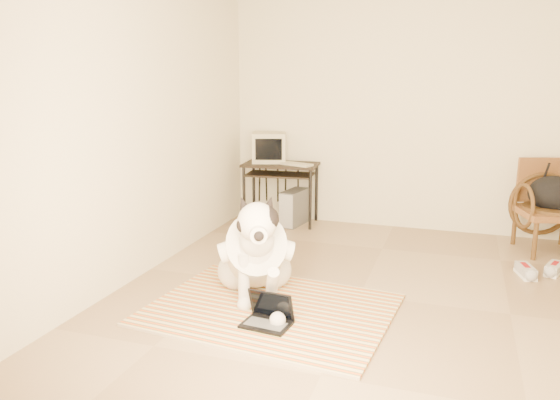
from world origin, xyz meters
The scene contains 15 objects.
floor centered at (0.00, 0.00, 0.00)m, with size 4.50×4.50×0.00m, color #9A7E5E.
wall_back centered at (0.00, 2.25, 1.35)m, with size 4.50×4.50×0.00m, color beige.
wall_front centered at (0.00, -2.25, 1.35)m, with size 4.50×4.50×0.00m, color beige.
wall_left centered at (-2.00, 0.00, 1.35)m, with size 4.50×4.50×0.00m, color beige.
rug centered at (-0.61, -0.53, 0.01)m, with size 1.95×1.56×0.02m.
dog centered at (-0.81, -0.32, 0.38)m, with size 0.80×1.14×0.96m.
laptop centered at (-0.53, -0.79, 0.08)m, with size 0.37×0.28×0.24m.
computer_desk centered at (-1.35, 1.96, 0.64)m, with size 0.94×0.57×0.75m.
crt_monitor centered at (-1.53, 2.04, 0.93)m, with size 0.50×0.49×0.36m.
desk_keyboard centered at (-1.13, 1.89, 0.76)m, with size 0.40×0.15×0.03m, color #B8AF90.
pc_tower centered at (-1.17, 1.94, 0.22)m, with size 0.27×0.49×0.43m.
rattan_chair centered at (1.63, 1.82, 0.48)m, with size 0.77×0.76×0.95m.
backpack centered at (1.67, 1.76, 0.61)m, with size 0.52×0.41×0.36m.
sneaker_left centered at (1.36, 0.93, 0.05)m, with size 0.18×0.31×0.10m.
sneaker_right centered at (1.62, 1.08, 0.04)m, with size 0.21×0.31×0.10m.
Camera 1 is at (0.72, -4.26, 1.81)m, focal length 35.00 mm.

